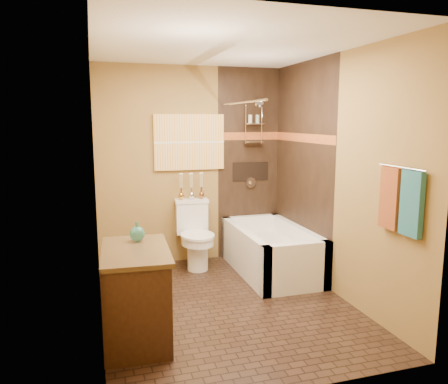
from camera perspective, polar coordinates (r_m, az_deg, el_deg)
name	(u,v)px	position (r m, az deg, el deg)	size (l,w,h in m)	color
floor	(226,304)	(4.53, 0.24, -14.41)	(3.00, 3.00, 0.00)	black
wall_left	(96,186)	(4.00, -16.40, 0.71)	(0.02, 3.00, 2.50)	olive
wall_right	(336,176)	(4.68, 14.46, 1.99)	(0.02, 3.00, 2.50)	olive
wall_back	(192,166)	(5.63, -4.24, 3.47)	(2.40, 0.02, 2.50)	olive
wall_front	(295,212)	(2.81, 9.28, -2.61)	(2.40, 0.02, 2.50)	olive
ceiling	(226,45)	(4.20, 0.26, 18.60)	(3.00, 3.00, 0.00)	silver
alcove_tile_back	(249,164)	(5.83, 3.25, 3.68)	(0.85, 0.01, 2.50)	black
alcove_tile_right	(302,169)	(5.32, 10.17, 3.01)	(0.01, 1.50, 2.50)	black
mosaic_band_back	(249,136)	(5.80, 3.32, 7.32)	(0.85, 0.01, 0.10)	maroon
mosaic_band_right	(302,138)	(5.29, 10.19, 6.99)	(0.01, 1.50, 0.10)	maroon
alcove_niche	(251,171)	(5.84, 3.49, 2.71)	(0.50, 0.01, 0.25)	black
shower_fixtures	(254,133)	(5.71, 3.91, 7.74)	(0.24, 0.33, 1.16)	silver
curtain_rod	(240,103)	(4.99, 2.16, 11.59)	(0.03, 0.03, 1.55)	silver
towel_bar	(402,168)	(3.77, 22.20, 2.95)	(0.02, 0.02, 0.55)	silver
towel_teal	(412,204)	(3.72, 23.31, -1.43)	(0.05, 0.22, 0.52)	#215B6F
towel_rust	(390,198)	(3.91, 20.88, -0.76)	(0.05, 0.22, 0.52)	brown
sunset_painting	(189,142)	(5.57, -4.55, 6.50)	(0.90, 0.04, 0.70)	gold
vanity_mirror	(97,163)	(3.52, -16.31, 3.67)	(0.01, 1.00, 0.90)	white
bathtub	(271,254)	(5.37, 6.12, -8.08)	(0.80, 1.50, 0.55)	white
toilet	(195,234)	(5.48, -3.79, -5.51)	(0.44, 0.64, 0.83)	white
vanity	(136,294)	(3.80, -11.45, -12.99)	(0.59, 0.92, 0.78)	black
teal_bottle	(137,232)	(3.87, -11.28, -5.11)	(0.13, 0.13, 0.21)	#267462
bud_vases	(191,185)	(5.54, -4.29, 0.87)	(0.33, 0.07, 0.33)	#C18E3C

